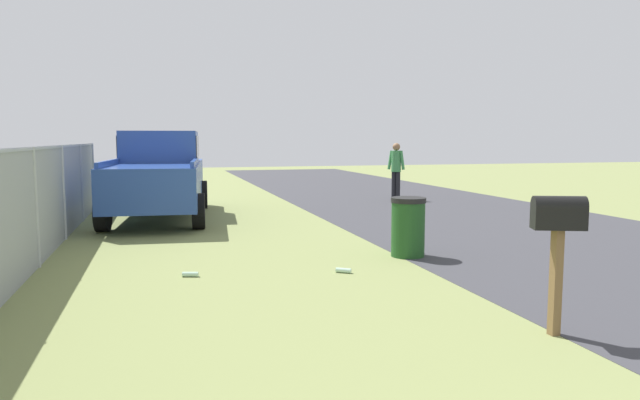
% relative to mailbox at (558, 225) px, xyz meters
% --- Properties ---
extents(mailbox, '(0.35, 0.52, 1.36)m').
position_rel_mailbox_xyz_m(mailbox, '(0.00, 0.00, 0.00)').
color(mailbox, brown).
rests_on(mailbox, ground).
extents(pickup_truck, '(5.76, 2.58, 2.09)m').
position_rel_mailbox_xyz_m(pickup_truck, '(9.77, 3.69, 0.02)').
color(pickup_truck, '#284793').
rests_on(pickup_truck, ground).
extents(trash_bin, '(0.57, 0.57, 0.96)m').
position_rel_mailbox_xyz_m(trash_bin, '(3.84, -0.18, -0.60)').
color(trash_bin, '#1E4C1E').
rests_on(trash_bin, ground).
extents(pedestrian, '(0.37, 0.46, 1.77)m').
position_rel_mailbox_xyz_m(pedestrian, '(12.05, -3.46, -0.05)').
color(pedestrian, black).
rests_on(pedestrian, ground).
extents(fence_section, '(17.35, 0.07, 1.78)m').
position_rel_mailbox_xyz_m(fence_section, '(3.31, 5.43, -0.12)').
color(fence_section, '#9EA3A8').
rests_on(fence_section, ground).
extents(litter_bottle_midfield_b, '(0.13, 0.23, 0.07)m').
position_rel_mailbox_xyz_m(litter_bottle_midfield_b, '(3.35, 3.29, -1.05)').
color(litter_bottle_midfield_b, '#B2D8BF').
rests_on(litter_bottle_midfield_b, ground).
extents(litter_bottle_far_scatter, '(0.18, 0.22, 0.07)m').
position_rel_mailbox_xyz_m(litter_bottle_far_scatter, '(3.01, 1.18, -1.05)').
color(litter_bottle_far_scatter, '#B2D8BF').
rests_on(litter_bottle_far_scatter, ground).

